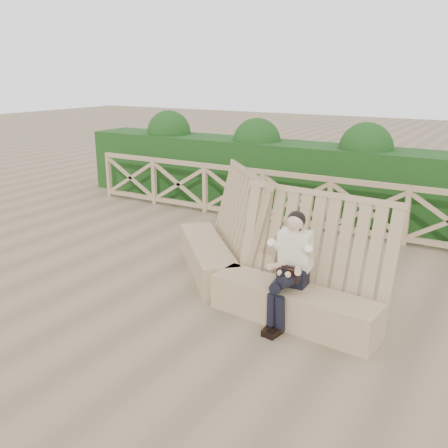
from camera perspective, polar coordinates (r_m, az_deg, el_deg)
The scene contains 5 objects.
ground at distance 7.30m, azimuth -3.10°, elevation -7.31°, with size 60.00×60.00×0.00m, color brown.
bench at distance 7.01m, azimuth 3.01°, elevation -4.80°, with size 3.88×2.35×1.60m.
woman at distance 6.15m, azimuth 7.65°, elevation -4.57°, with size 0.40×0.84×1.40m.
guardrail at distance 10.05m, azimuth 8.10°, elevation 2.72°, with size 10.10×0.09×1.10m.
hedge at distance 11.09m, azimuth 10.61°, elevation 5.00°, with size 12.00×1.20×1.50m, color black.
Camera 1 is at (3.76, -5.49, 3.00)m, focal length 40.00 mm.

